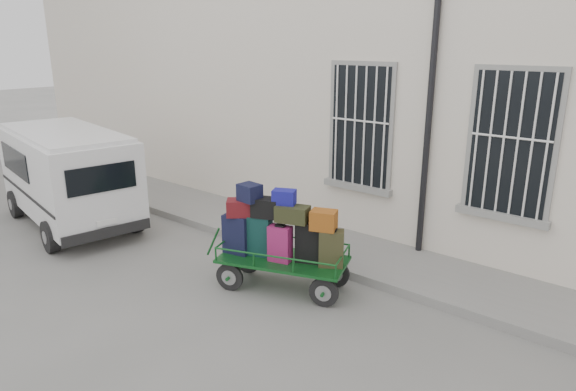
{
  "coord_description": "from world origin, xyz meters",
  "views": [
    {
      "loc": [
        4.6,
        -5.22,
        3.77
      ],
      "look_at": [
        -0.53,
        1.0,
        1.34
      ],
      "focal_mm": 32.0,
      "sensor_mm": 36.0,
      "label": 1
    }
  ],
  "objects": [
    {
      "name": "luggage_cart",
      "position": [
        -0.22,
        0.41,
        0.86
      ],
      "size": [
        2.36,
        1.52,
        1.67
      ],
      "rotation": [
        0.0,
        0.0,
        0.34
      ],
      "color": "black",
      "rests_on": "ground"
    },
    {
      "name": "building",
      "position": [
        0.0,
        5.5,
        3.0
      ],
      "size": [
        24.0,
        5.15,
        6.0
      ],
      "color": "beige",
      "rests_on": "ground"
    },
    {
      "name": "sidewalk",
      "position": [
        0.0,
        2.2,
        0.07
      ],
      "size": [
        24.0,
        1.7,
        0.15
      ],
      "primitive_type": "cube",
      "color": "gray",
      "rests_on": "ground"
    },
    {
      "name": "ground",
      "position": [
        0.0,
        0.0,
        0.0
      ],
      "size": [
        80.0,
        80.0,
        0.0
      ],
      "primitive_type": "plane",
      "color": "slate",
      "rests_on": "ground"
    },
    {
      "name": "van",
      "position": [
        -5.57,
        -0.13,
        1.16
      ],
      "size": [
        4.26,
        2.4,
        2.03
      ],
      "rotation": [
        0.0,
        0.0,
        -0.19
      ],
      "color": "white",
      "rests_on": "ground"
    }
  ]
}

